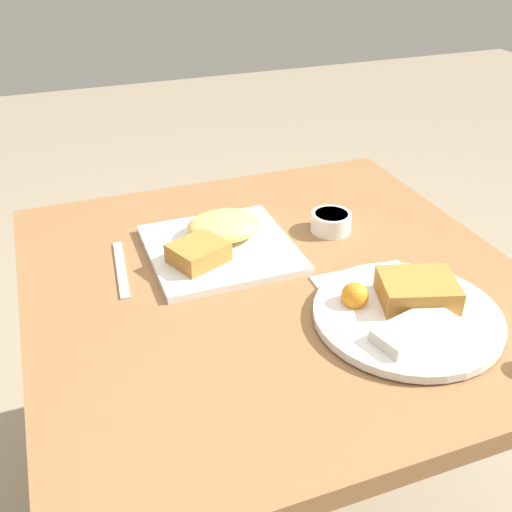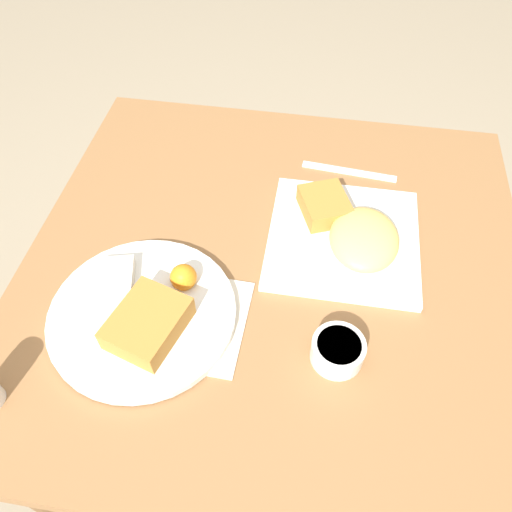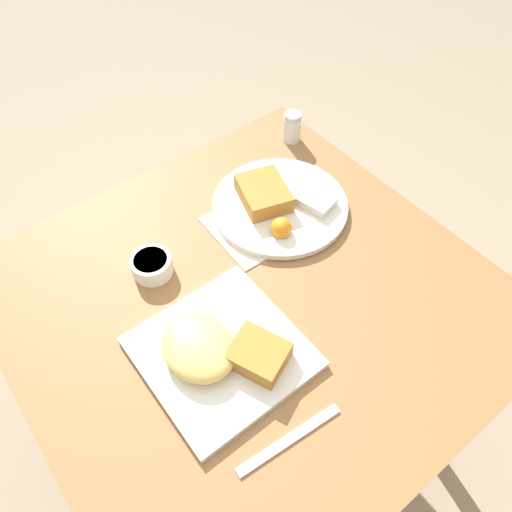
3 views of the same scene
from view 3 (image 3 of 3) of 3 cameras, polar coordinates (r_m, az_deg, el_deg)
name	(u,v)px [view 3 (image 3 of 3)]	position (r m, az deg, el deg)	size (l,w,h in m)	color
ground_plane	(253,428)	(1.60, -0.36, -19.06)	(8.00, 8.00, 0.00)	gray
dining_table	(251,320)	(1.03, -0.53, -7.37)	(0.86, 0.87, 0.71)	olive
menu_card	(269,218)	(1.08, 1.47, 4.39)	(0.18, 0.26, 0.00)	beige
plate_square_near	(218,350)	(0.87, -4.40, -10.71)	(0.26, 0.26, 0.06)	white
plate_oval_far	(278,203)	(1.09, 2.55, 6.11)	(0.30, 0.30, 0.05)	white
sauce_ramekin	(152,265)	(0.99, -11.84, -1.03)	(0.08, 0.08, 0.04)	white
salt_shaker	(292,129)	(1.26, 4.12, 14.30)	(0.04, 0.04, 0.08)	white
butter_knife	(289,439)	(0.83, 3.82, -20.19)	(0.03, 0.19, 0.00)	silver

